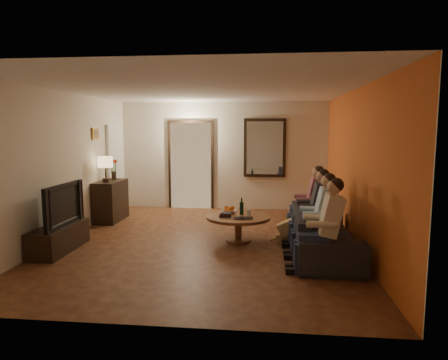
# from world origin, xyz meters

# --- Properties ---
(floor) EXTENTS (5.00, 6.00, 0.01)m
(floor) POSITION_xyz_m (0.00, 0.00, 0.00)
(floor) COLOR #3E1910
(floor) RESTS_ON ground
(ceiling) EXTENTS (5.00, 6.00, 0.01)m
(ceiling) POSITION_xyz_m (0.00, 0.00, 2.60)
(ceiling) COLOR white
(ceiling) RESTS_ON back_wall
(back_wall) EXTENTS (5.00, 0.02, 2.60)m
(back_wall) POSITION_xyz_m (0.00, 3.00, 1.30)
(back_wall) COLOR beige
(back_wall) RESTS_ON floor
(front_wall) EXTENTS (5.00, 0.02, 2.60)m
(front_wall) POSITION_xyz_m (0.00, -3.00, 1.30)
(front_wall) COLOR beige
(front_wall) RESTS_ON floor
(left_wall) EXTENTS (0.02, 6.00, 2.60)m
(left_wall) POSITION_xyz_m (-2.50, 0.00, 1.30)
(left_wall) COLOR beige
(left_wall) RESTS_ON floor
(right_wall) EXTENTS (0.02, 6.00, 2.60)m
(right_wall) POSITION_xyz_m (2.50, 0.00, 1.30)
(right_wall) COLOR beige
(right_wall) RESTS_ON floor
(orange_accent) EXTENTS (0.01, 6.00, 2.60)m
(orange_accent) POSITION_xyz_m (2.49, 0.00, 1.30)
(orange_accent) COLOR #D15E23
(orange_accent) RESTS_ON right_wall
(kitchen_doorway) EXTENTS (1.00, 0.06, 2.10)m
(kitchen_doorway) POSITION_xyz_m (-0.80, 2.98, 1.05)
(kitchen_doorway) COLOR #FFE0A5
(kitchen_doorway) RESTS_ON floor
(door_trim) EXTENTS (1.12, 0.04, 2.22)m
(door_trim) POSITION_xyz_m (-0.80, 2.97, 1.05)
(door_trim) COLOR black
(door_trim) RESTS_ON floor
(fridge_glimpse) EXTENTS (0.45, 0.03, 1.70)m
(fridge_glimpse) POSITION_xyz_m (-0.55, 2.98, 0.90)
(fridge_glimpse) COLOR silver
(fridge_glimpse) RESTS_ON floor
(mirror_frame) EXTENTS (1.00, 0.05, 1.40)m
(mirror_frame) POSITION_xyz_m (1.00, 2.96, 1.50)
(mirror_frame) COLOR black
(mirror_frame) RESTS_ON back_wall
(mirror_glass) EXTENTS (0.86, 0.02, 1.26)m
(mirror_glass) POSITION_xyz_m (1.00, 2.93, 1.50)
(mirror_glass) COLOR white
(mirror_glass) RESTS_ON back_wall
(white_door) EXTENTS (0.06, 0.85, 2.04)m
(white_door) POSITION_xyz_m (-2.46, 2.30, 1.02)
(white_door) COLOR white
(white_door) RESTS_ON floor
(framed_art) EXTENTS (0.03, 0.28, 0.24)m
(framed_art) POSITION_xyz_m (-2.47, 1.30, 1.85)
(framed_art) COLOR #B28C33
(framed_art) RESTS_ON left_wall
(art_canvas) EXTENTS (0.01, 0.22, 0.18)m
(art_canvas) POSITION_xyz_m (-2.46, 1.30, 1.85)
(art_canvas) COLOR brown
(art_canvas) RESTS_ON left_wall
(dresser) EXTENTS (0.45, 0.96, 0.85)m
(dresser) POSITION_xyz_m (-2.25, 1.44, 0.43)
(dresser) COLOR black
(dresser) RESTS_ON floor
(table_lamp) EXTENTS (0.30, 0.30, 0.54)m
(table_lamp) POSITION_xyz_m (-2.25, 1.22, 1.12)
(table_lamp) COLOR beige
(table_lamp) RESTS_ON dresser
(flower_vase) EXTENTS (0.14, 0.14, 0.44)m
(flower_vase) POSITION_xyz_m (-2.25, 1.66, 1.07)
(flower_vase) COLOR #B42A13
(flower_vase) RESTS_ON dresser
(tv_stand) EXTENTS (0.45, 1.24, 0.41)m
(tv_stand) POSITION_xyz_m (-2.25, -0.73, 0.21)
(tv_stand) COLOR black
(tv_stand) RESTS_ON floor
(tv) EXTENTS (1.17, 0.15, 0.67)m
(tv) POSITION_xyz_m (-2.25, -0.73, 0.75)
(tv) COLOR black
(tv) RESTS_ON tv_stand
(sofa) EXTENTS (2.35, 0.95, 0.68)m
(sofa) POSITION_xyz_m (1.94, -0.42, 0.34)
(sofa) COLOR black
(sofa) RESTS_ON floor
(person_a) EXTENTS (0.60, 0.40, 1.20)m
(person_a) POSITION_xyz_m (1.84, -1.32, 0.60)
(person_a) COLOR tan
(person_a) RESTS_ON sofa
(person_b) EXTENTS (0.60, 0.40, 1.20)m
(person_b) POSITION_xyz_m (1.84, -0.72, 0.60)
(person_b) COLOR tan
(person_b) RESTS_ON sofa
(person_c) EXTENTS (0.60, 0.40, 1.20)m
(person_c) POSITION_xyz_m (1.84, -0.12, 0.60)
(person_c) COLOR tan
(person_c) RESTS_ON sofa
(person_d) EXTENTS (0.60, 0.40, 1.20)m
(person_d) POSITION_xyz_m (1.84, 0.48, 0.60)
(person_d) COLOR tan
(person_d) RESTS_ON sofa
(dog) EXTENTS (0.56, 0.25, 0.56)m
(dog) POSITION_xyz_m (1.47, 0.13, 0.28)
(dog) COLOR #AB884F
(dog) RESTS_ON floor
(coffee_table) EXTENTS (1.35, 1.35, 0.45)m
(coffee_table) POSITION_xyz_m (0.57, 0.13, 0.23)
(coffee_table) COLOR brown
(coffee_table) RESTS_ON floor
(bowl) EXTENTS (0.26, 0.26, 0.06)m
(bowl) POSITION_xyz_m (0.39, 0.35, 0.48)
(bowl) COLOR white
(bowl) RESTS_ON coffee_table
(oranges) EXTENTS (0.20, 0.20, 0.08)m
(oranges) POSITION_xyz_m (0.39, 0.35, 0.55)
(oranges) COLOR #D75912
(oranges) RESTS_ON bowl
(wine_bottle) EXTENTS (0.07, 0.07, 0.31)m
(wine_bottle) POSITION_xyz_m (0.62, 0.23, 0.60)
(wine_bottle) COLOR black
(wine_bottle) RESTS_ON coffee_table
(wine_glass) EXTENTS (0.06, 0.06, 0.10)m
(wine_glass) POSITION_xyz_m (0.75, 0.18, 0.50)
(wine_glass) COLOR silver
(wine_glass) RESTS_ON coffee_table
(book_stack) EXTENTS (0.20, 0.15, 0.07)m
(book_stack) POSITION_xyz_m (0.35, 0.03, 0.48)
(book_stack) COLOR black
(book_stack) RESTS_ON coffee_table
(laptop) EXTENTS (0.34, 0.23, 0.03)m
(laptop) POSITION_xyz_m (0.67, -0.15, 0.46)
(laptop) COLOR black
(laptop) RESTS_ON coffee_table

